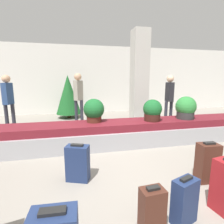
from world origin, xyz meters
name	(u,v)px	position (x,y,z in m)	size (l,w,h in m)	color
ground_plane	(129,173)	(0.00, 0.00, 0.00)	(18.00, 18.00, 0.00)	gray
back_wall	(92,80)	(0.00, 5.98, 1.60)	(18.00, 0.06, 3.20)	silver
carousel	(112,134)	(0.00, 1.41, 0.28)	(7.94, 0.91, 0.58)	#9E9EA3
pillar	(139,80)	(1.28, 2.96, 1.60)	(0.51, 0.51, 3.20)	beige
suitcase_0	(78,163)	(-0.87, -0.01, 0.29)	(0.40, 0.31, 0.61)	navy
suitcase_3	(152,211)	(-0.14, -1.18, 0.25)	(0.26, 0.19, 0.53)	#472319
suitcase_4	(207,162)	(1.13, -0.48, 0.31)	(0.32, 0.24, 0.65)	#472319
suitcase_5	(184,201)	(0.27, -1.14, 0.27)	(0.33, 0.25, 0.55)	navy
potted_plant_0	(94,111)	(-0.43, 1.52, 0.87)	(0.51, 0.51, 0.57)	#4C2319
potted_plant_1	(186,108)	(1.99, 1.37, 0.87)	(0.53, 0.53, 0.60)	#2D2D2D
potted_plant_2	(152,111)	(1.02, 1.34, 0.84)	(0.47, 0.47, 0.54)	#381914
traveler_0	(78,94)	(-0.73, 3.70, 1.12)	(0.34, 0.36, 1.84)	#282833
traveler_1	(8,97)	(-2.90, 3.34, 1.06)	(0.31, 0.36, 1.76)	#282833
traveler_2	(169,95)	(2.44, 2.98, 1.07)	(0.31, 0.33, 1.76)	#282833
decorated_tree	(68,95)	(-1.12, 4.93, 0.99)	(1.04, 1.04, 1.80)	#4C331E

